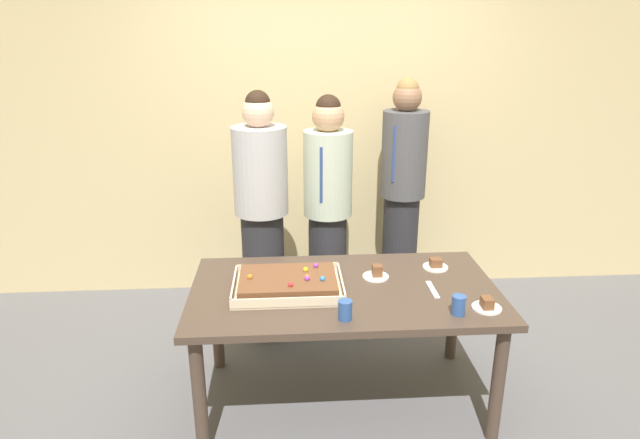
# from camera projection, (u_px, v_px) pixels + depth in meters

# --- Properties ---
(ground_plane) EXTENTS (12.00, 12.00, 0.00)m
(ground_plane) POSITION_uv_depth(u_px,v_px,m) (342.00, 398.00, 3.25)
(ground_plane) COLOR #5B5B60
(interior_back_panel) EXTENTS (8.00, 0.12, 3.00)m
(interior_back_panel) POSITION_uv_depth(u_px,v_px,m) (323.00, 106.00, 4.26)
(interior_back_panel) COLOR #CCB784
(interior_back_panel) RESTS_ON ground_plane
(party_table) EXTENTS (1.68, 0.93, 0.72)m
(party_table) POSITION_uv_depth(u_px,v_px,m) (344.00, 302.00, 3.03)
(party_table) COLOR #47382D
(party_table) RESTS_ON ground_plane
(sheet_cake) EXTENTS (0.59, 0.43, 0.10)m
(sheet_cake) POSITION_uv_depth(u_px,v_px,m) (288.00, 284.00, 2.97)
(sheet_cake) COLOR beige
(sheet_cake) RESTS_ON party_table
(plated_slice_near_left) EXTENTS (0.15, 0.15, 0.07)m
(plated_slice_near_left) POSITION_uv_depth(u_px,v_px,m) (376.00, 274.00, 3.13)
(plated_slice_near_left) COLOR white
(plated_slice_near_left) RESTS_ON party_table
(plated_slice_near_right) EXTENTS (0.15, 0.15, 0.07)m
(plated_slice_near_right) POSITION_uv_depth(u_px,v_px,m) (487.00, 305.00, 2.77)
(plated_slice_near_right) COLOR white
(plated_slice_near_right) RESTS_ON party_table
(plated_slice_far_left) EXTENTS (0.15, 0.15, 0.06)m
(plated_slice_far_left) POSITION_uv_depth(u_px,v_px,m) (436.00, 265.00, 3.25)
(plated_slice_far_left) COLOR white
(plated_slice_far_left) RESTS_ON party_table
(drink_cup_nearest) EXTENTS (0.07, 0.07, 0.10)m
(drink_cup_nearest) POSITION_uv_depth(u_px,v_px,m) (345.00, 310.00, 2.67)
(drink_cup_nearest) COLOR #2D5199
(drink_cup_nearest) RESTS_ON party_table
(drink_cup_middle) EXTENTS (0.07, 0.07, 0.10)m
(drink_cup_middle) POSITION_uv_depth(u_px,v_px,m) (459.00, 305.00, 2.72)
(drink_cup_middle) COLOR #2D5199
(drink_cup_middle) RESTS_ON party_table
(cake_server_utensil) EXTENTS (0.03, 0.20, 0.01)m
(cake_server_utensil) POSITION_uv_depth(u_px,v_px,m) (432.00, 290.00, 2.98)
(cake_server_utensil) COLOR silver
(cake_server_utensil) RESTS_ON party_table
(person_serving_front) EXTENTS (0.34, 0.34, 1.66)m
(person_serving_front) POSITION_uv_depth(u_px,v_px,m) (328.00, 209.00, 3.84)
(person_serving_front) COLOR #28282D
(person_serving_front) RESTS_ON ground_plane
(person_green_shirt_behind) EXTENTS (0.36, 0.36, 1.71)m
(person_green_shirt_behind) POSITION_uv_depth(u_px,v_px,m) (262.00, 216.00, 3.65)
(person_green_shirt_behind) COLOR #28282D
(person_green_shirt_behind) RESTS_ON ground_plane
(person_striped_tie_right) EXTENTS (0.34, 0.34, 1.75)m
(person_striped_tie_right) POSITION_uv_depth(u_px,v_px,m) (402.00, 191.00, 4.12)
(person_striped_tie_right) COLOR #28282D
(person_striped_tie_right) RESTS_ON ground_plane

